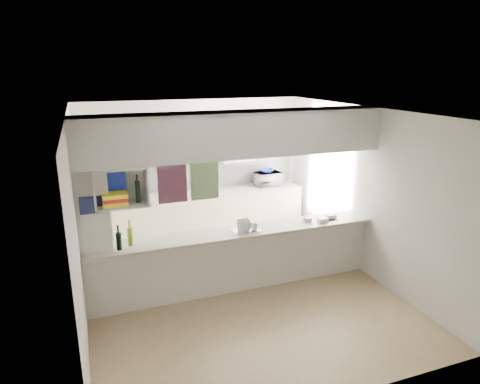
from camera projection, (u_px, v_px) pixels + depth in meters
name	position (u px, v px, depth m)	size (l,w,h in m)	color
floor	(237.00, 289.00, 6.32)	(4.80, 4.80, 0.00)	#9C835A
ceiling	(237.00, 111.00, 5.60)	(4.80, 4.80, 0.00)	white
wall_back	(194.00, 169.00, 8.12)	(4.20, 4.20, 0.00)	silver
wall_left	(77.00, 224.00, 5.26)	(4.80, 4.80, 0.00)	silver
wall_right	(364.00, 191.00, 6.66)	(4.80, 4.80, 0.00)	silver
servery_partition	(225.00, 182.00, 5.80)	(4.20, 0.50, 2.60)	silver
cubby_shelf	(119.00, 189.00, 5.27)	(0.65, 0.35, 0.50)	white
kitchen_run	(207.00, 196.00, 8.07)	(3.60, 0.63, 2.24)	beige
microwave	(268.00, 179.00, 8.38)	(0.48, 0.33, 0.27)	white
bowl	(267.00, 171.00, 8.32)	(0.26, 0.26, 0.06)	#0D1F92
dish_rack	(246.00, 226.00, 6.04)	(0.43, 0.36, 0.21)	silver
cup	(254.00, 227.00, 6.05)	(0.11, 0.11, 0.09)	white
wine_bottles	(125.00, 238.00, 5.48)	(0.22, 0.15, 0.34)	black
plastic_tubs	(319.00, 219.00, 6.46)	(0.56, 0.22, 0.07)	silver
utensil_jar	(178.00, 190.00, 7.86)	(0.10, 0.10, 0.14)	black
knife_block	(209.00, 185.00, 8.08)	(0.09, 0.08, 0.19)	#55311D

